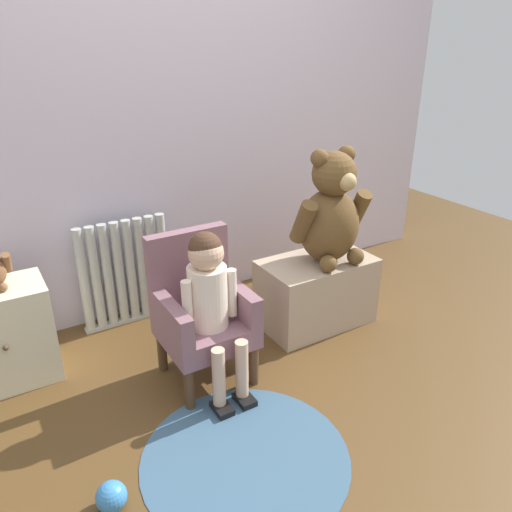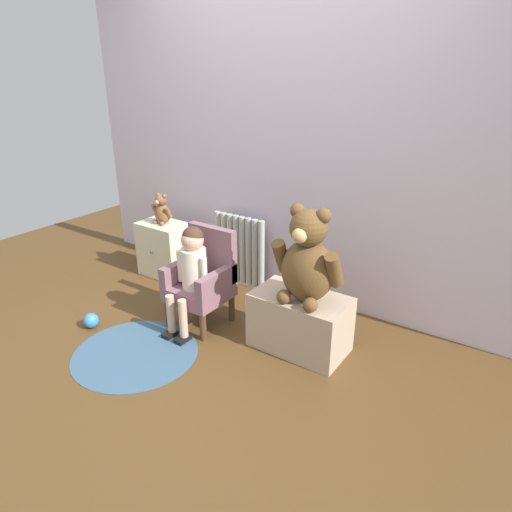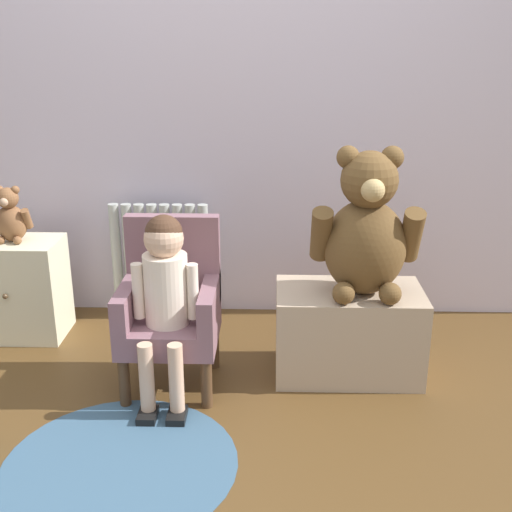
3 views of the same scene
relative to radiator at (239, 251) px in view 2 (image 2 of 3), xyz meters
The scene contains 11 objects.
ground_plane 1.19m from the radiator, 73.17° to the right, with size 6.00×6.00×0.00m, color #54391C.
back_wall 0.98m from the radiator, 20.48° to the left, with size 3.80×0.05×2.40m, color silver.
radiator is the anchor object (origin of this frame).
small_dresser 0.68m from the radiator, 161.02° to the right, with size 0.42×0.30×0.47m.
child_armchair 0.65m from the radiator, 76.50° to the right, with size 0.38×0.38×0.68m.
child_figure 0.77m from the radiator, 78.44° to the right, with size 0.25×0.35×0.73m.
low_bench 1.03m from the radiator, 31.68° to the right, with size 0.60×0.35×0.37m, color tan.
large_teddy_bear 1.14m from the radiator, 31.54° to the right, with size 0.43×0.30×0.60m.
small_teddy_bear 0.73m from the radiator, 160.85° to the right, with size 0.19×0.13×0.26m.
floor_rug 1.23m from the radiator, 87.46° to the right, with size 0.79×0.79×0.01m, color #3A5A75.
toy_ball 1.25m from the radiator, 110.95° to the right, with size 0.11×0.11×0.11m, color #3882C7.
Camera 2 is at (1.73, -1.66, 1.70)m, focal length 32.00 mm.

